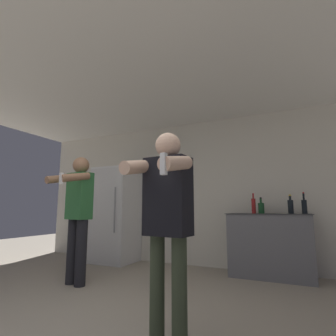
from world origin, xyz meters
The scene contains 10 objects.
wall_back centered at (0.00, 3.26, 1.27)m, with size 7.00×0.06×2.55m.
ceiling_slab centered at (0.00, 1.61, 2.57)m, with size 7.00×3.75×0.05m.
refrigerator centered at (-1.59, 2.89, 0.87)m, with size 0.73×0.71×1.74m.
counter centered at (1.11, 2.96, 0.45)m, with size 1.17×0.56×0.90m.
bottle_red_label centered at (1.01, 2.96, 0.99)m, with size 0.09×0.09×0.25m.
bottle_short_whiskey centered at (0.91, 2.96, 1.03)m, with size 0.06×0.06×0.31m.
bottle_tall_gin centered at (1.42, 2.96, 1.02)m, with size 0.08×0.08×0.28m.
bottle_clear_vodka centered at (1.59, 2.96, 1.01)m, with size 0.07×0.07×0.31m.
person_woman_foreground centered at (0.59, 0.55, 0.96)m, with size 0.45×0.48×1.57m.
person_man_side centered at (-1.18, 1.47, 0.96)m, with size 0.49×0.56×1.68m.
Camera 1 is at (1.44, -1.24, 0.98)m, focal length 28.00 mm.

